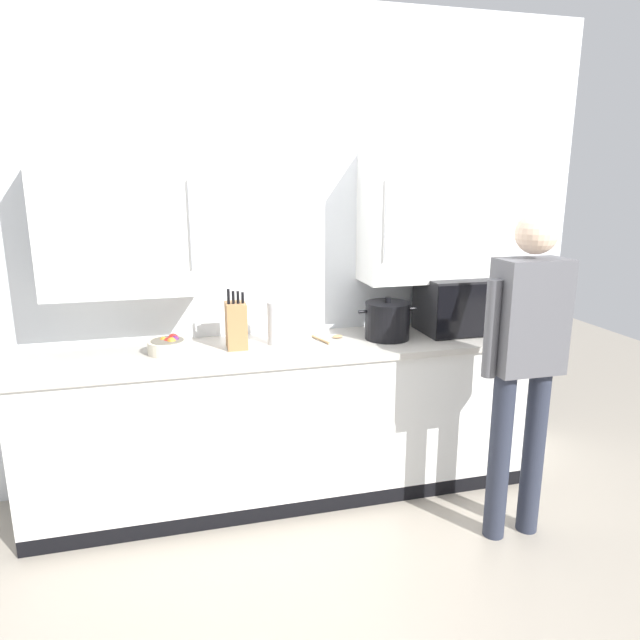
# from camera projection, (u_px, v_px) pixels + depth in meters

# --- Properties ---
(ground_plane) EXTENTS (9.23, 9.23, 0.00)m
(ground_plane) POSITION_uv_depth(u_px,v_px,m) (324.00, 562.00, 2.79)
(ground_plane) COLOR #9E9384
(back_wall_tiled) EXTENTS (3.90, 0.44, 2.81)m
(back_wall_tiled) POSITION_uv_depth(u_px,v_px,m) (281.00, 244.00, 3.37)
(back_wall_tiled) COLOR silver
(back_wall_tiled) RESTS_ON ground_plane
(counter_unit) EXTENTS (2.98, 0.62, 0.91)m
(counter_unit) POSITION_uv_depth(u_px,v_px,m) (293.00, 420.00, 3.33)
(counter_unit) COLOR white
(counter_unit) RESTS_ON ground_plane
(microwave_oven) EXTENTS (0.50, 0.37, 0.34)m
(microwave_oven) POSITION_uv_depth(u_px,v_px,m) (459.00, 305.00, 3.48)
(microwave_oven) COLOR black
(microwave_oven) RESTS_ON counter_unit
(fruit_bowl) EXTENTS (0.21, 0.21, 0.10)m
(fruit_bowl) POSITION_uv_depth(u_px,v_px,m) (168.00, 345.00, 3.07)
(fruit_bowl) COLOR beige
(fruit_bowl) RESTS_ON counter_unit
(thermos_flask) EXTENTS (0.09, 0.09, 0.25)m
(thermos_flask) POSITION_uv_depth(u_px,v_px,m) (275.00, 323.00, 3.22)
(thermos_flask) COLOR #B7BABF
(thermos_flask) RESTS_ON counter_unit
(knife_block) EXTENTS (0.11, 0.15, 0.34)m
(knife_block) POSITION_uv_depth(u_px,v_px,m) (236.00, 325.00, 3.15)
(knife_block) COLOR #A37547
(knife_block) RESTS_ON counter_unit
(wooden_spoon) EXTENTS (0.19, 0.18, 0.02)m
(wooden_spoon) POSITION_uv_depth(u_px,v_px,m) (330.00, 338.00, 3.34)
(wooden_spoon) COLOR tan
(wooden_spoon) RESTS_ON counter_unit
(stock_pot) EXTENTS (0.36, 0.27, 0.25)m
(stock_pot) POSITION_uv_depth(u_px,v_px,m) (387.00, 320.00, 3.33)
(stock_pot) COLOR black
(stock_pot) RESTS_ON counter_unit
(person_figure) EXTENTS (0.44, 0.56, 1.69)m
(person_figure) POSITION_uv_depth(u_px,v_px,m) (525.00, 350.00, 2.79)
(person_figure) COLOR #282D3D
(person_figure) RESTS_ON ground_plane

